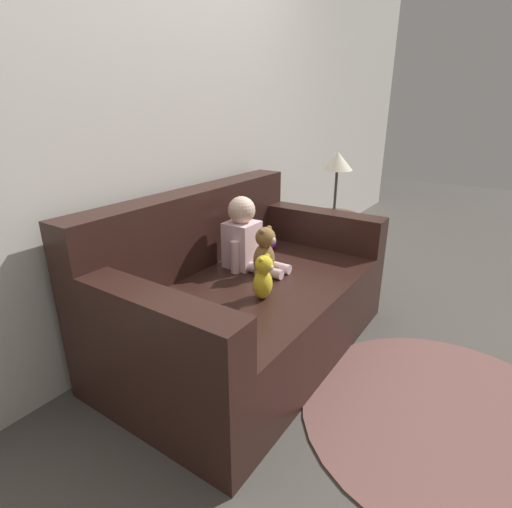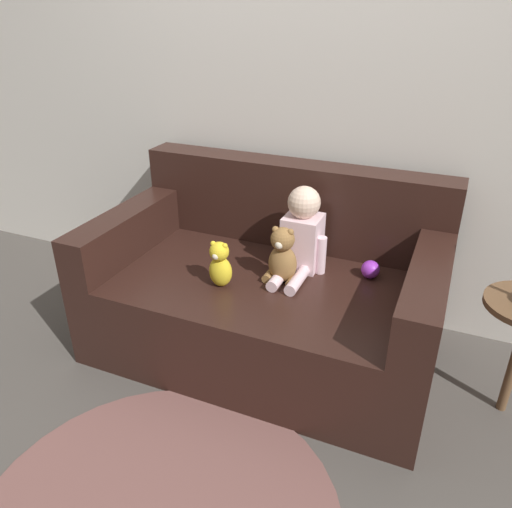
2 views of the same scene
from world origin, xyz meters
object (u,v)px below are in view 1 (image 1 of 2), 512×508
object	(u,v)px
person_baby	(245,238)
plush_toy_side	(263,277)
side_table	(336,187)
teddy_bear_brown	(265,253)
toy_ball	(270,243)
couch	(242,297)

from	to	relation	value
person_baby	plush_toy_side	distance (m)	0.42
side_table	person_baby	bearing A→B (deg)	173.22
teddy_bear_brown	side_table	bearing A→B (deg)	2.29
toy_ball	couch	bearing A→B (deg)	-166.54
toy_ball	person_baby	bearing A→B (deg)	-173.34
teddy_bear_brown	toy_ball	bearing A→B (deg)	28.19
person_baby	teddy_bear_brown	distance (m)	0.17
teddy_bear_brown	side_table	xyz separation A→B (m)	(1.02, 0.04, 0.19)
plush_toy_side	person_baby	bearing A→B (deg)	47.76
plush_toy_side	side_table	size ratio (longest dim) A/B	0.22
couch	plush_toy_side	bearing A→B (deg)	-122.02
side_table	couch	bearing A→B (deg)	177.69
couch	person_baby	xyz separation A→B (m)	(0.13, 0.07, 0.30)
teddy_bear_brown	plush_toy_side	size ratio (longest dim) A/B	1.23
side_table	toy_ball	bearing A→B (deg)	166.58
teddy_bear_brown	person_baby	bearing A→B (deg)	77.49
teddy_bear_brown	toy_ball	world-z (taller)	teddy_bear_brown
couch	teddy_bear_brown	size ratio (longest dim) A/B	5.92
couch	plush_toy_side	distance (m)	0.36
couch	teddy_bear_brown	bearing A→B (deg)	-41.68
couch	side_table	world-z (taller)	side_table
teddy_bear_brown	toy_ball	size ratio (longest dim) A/B	3.19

